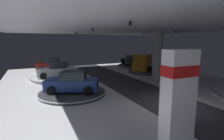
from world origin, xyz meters
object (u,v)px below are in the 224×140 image
at_px(display_platform_mid_left, 73,93).
at_px(display_car_mid_left, 73,82).
at_px(display_platform_far_left, 58,78).
at_px(pickup_truck_far_right, 148,63).
at_px(column_right, 158,55).
at_px(display_car_deep_left, 52,64).
at_px(display_car_deep_right, 133,60).
at_px(visitor_walking_far, 191,103).
at_px(display_platform_far_right, 148,71).
at_px(display_platform_deep_left, 53,71).
at_px(display_platform_deep_right, 132,65).
at_px(display_car_far_left, 57,70).
at_px(brand_sign_pylon, 177,109).
at_px(visitor_walking_near, 176,85).

relative_size(display_platform_mid_left, display_car_mid_left, 1.20).
distance_m(display_platform_far_left, pickup_truck_far_right, 12.15).
relative_size(column_right, display_car_deep_left, 1.21).
xyz_separation_m(display_car_deep_right, display_car_mid_left, (-13.03, -11.81, -0.02)).
bearing_deg(visitor_walking_far, display_platform_far_right, 62.34).
bearing_deg(display_platform_mid_left, display_platform_deep_left, 90.89).
bearing_deg(display_car_deep_right, display_platform_deep_right, 102.88).
xyz_separation_m(display_car_deep_right, display_platform_deep_left, (-13.24, 0.03, -0.87)).
bearing_deg(display_platform_far_right, display_car_deep_right, 80.46).
xyz_separation_m(display_platform_far_left, pickup_truck_far_right, (12.09, -0.59, 1.07)).
bearing_deg(visitor_walking_far, display_platform_deep_left, 105.32).
relative_size(display_platform_far_left, display_car_far_left, 1.32).
bearing_deg(pickup_truck_far_right, display_platform_deep_right, 78.09).
distance_m(column_right, display_car_deep_right, 10.23).
xyz_separation_m(display_platform_deep_right, display_car_deep_right, (0.01, -0.03, 0.88)).
relative_size(display_platform_deep_right, display_platform_deep_left, 1.00).
bearing_deg(brand_sign_pylon, visitor_walking_far, 34.35).
xyz_separation_m(column_right, display_platform_far_right, (1.67, 3.86, -2.58)).
bearing_deg(column_right, display_platform_far_left, 158.06).
xyz_separation_m(brand_sign_pylon, display_platform_far_right, (10.70, 15.87, -1.96)).
relative_size(display_platform_far_left, display_car_deep_left, 1.28).
xyz_separation_m(display_car_mid_left, pickup_truck_far_right, (11.75, 5.80, 0.24)).
bearing_deg(display_platform_deep_right, display_car_deep_left, 179.97).
height_order(display_car_deep_left, display_car_mid_left, display_car_deep_left).
height_order(display_platform_deep_left, display_platform_far_right, display_platform_far_right).
bearing_deg(brand_sign_pylon, visitor_walking_near, 44.81).
relative_size(display_platform_far_left, display_platform_deep_left, 1.20).
height_order(display_platform_deep_left, visitor_walking_far, visitor_walking_far).
relative_size(display_car_far_left, pickup_truck_far_right, 0.77).
xyz_separation_m(display_car_far_left, display_car_mid_left, (0.31, -6.39, -0.06)).
height_order(display_car_deep_right, visitor_walking_near, display_car_deep_right).
bearing_deg(display_platform_far_right, display_car_far_left, 177.90).
bearing_deg(display_platform_deep_left, display_platform_mid_left, -89.11).
bearing_deg(pickup_truck_far_right, column_right, -110.34).
bearing_deg(brand_sign_pylon, display_platform_deep_left, 94.09).
xyz_separation_m(display_platform_far_right, pickup_truck_far_right, (-0.29, -0.13, 1.07)).
height_order(display_car_mid_left, pickup_truck_far_right, pickup_truck_far_right).
xyz_separation_m(display_car_deep_left, visitor_walking_near, (7.55, -15.86, -0.14)).
bearing_deg(column_right, display_platform_mid_left, -168.77).
bearing_deg(display_platform_far_right, display_platform_mid_left, -153.88).
xyz_separation_m(display_platform_deep_right, pickup_truck_far_right, (-1.27, -6.04, 1.09)).
height_order(column_right, display_platform_deep_left, column_right).
xyz_separation_m(display_platform_deep_left, display_car_deep_left, (-0.03, 0.01, 0.89)).
bearing_deg(pickup_truck_far_right, display_car_far_left, 177.22).
relative_size(display_car_deep_right, visitor_walking_far, 2.83).
relative_size(column_right, display_platform_far_right, 0.96).
bearing_deg(brand_sign_pylon, display_platform_far_left, 95.89).
distance_m(display_platform_deep_right, display_platform_mid_left, 17.61).
distance_m(display_platform_far_left, visitor_walking_near, 12.93).
distance_m(display_platform_deep_left, display_platform_far_right, 13.60).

